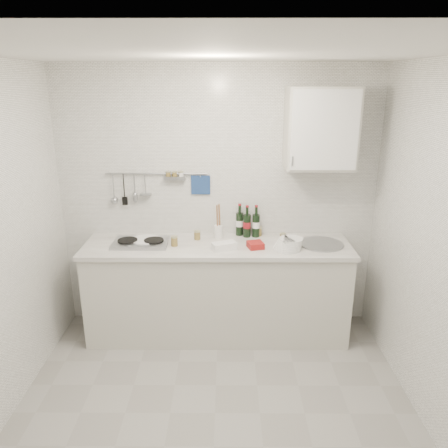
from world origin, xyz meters
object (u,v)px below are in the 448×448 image
wall_cabinet (321,129)px  plate_stack_hob (145,241)px  utensil_crock (218,230)px  plate_stack_sink (289,244)px  wine_bottles (248,221)px

wall_cabinet → plate_stack_hob: size_ratio=2.47×
utensil_crock → wall_cabinet: bearing=-3.3°
plate_stack_sink → wine_bottles: 0.50m
plate_stack_hob → utensil_crock: size_ratio=0.84×
utensil_crock → plate_stack_sink: bearing=-23.7°
wall_cabinet → utensil_crock: 1.30m
wall_cabinet → plate_stack_hob: bearing=-176.8°
plate_stack_hob → plate_stack_sink: (1.31, -0.14, 0.03)m
wall_cabinet → plate_stack_hob: wall_cabinet is taller
plate_stack_sink → utensil_crock: size_ratio=0.78×
wall_cabinet → plate_stack_sink: bearing=-139.3°
plate_stack_sink → utensil_crock: 0.69m
wine_bottles → utensil_crock: size_ratio=0.91×
plate_stack_sink → utensil_crock: bearing=156.3°
plate_stack_hob → plate_stack_sink: plate_stack_sink is taller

